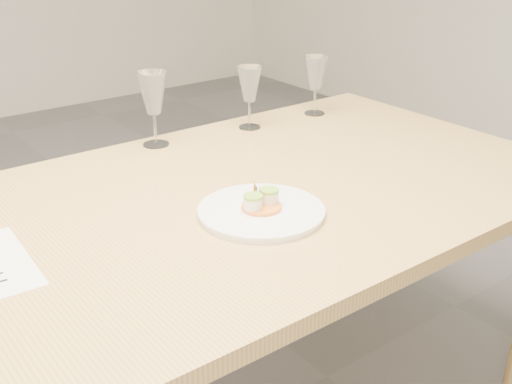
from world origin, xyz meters
TOP-DOWN VIEW (x-y plane):
  - dining_table at (0.00, 0.00)m, footprint 2.40×1.00m
  - dinner_plate at (0.29, -0.14)m, footprint 0.29×0.29m
  - wine_glass_1 at (0.33, 0.43)m, footprint 0.09×0.09m
  - wine_glass_2 at (0.65, 0.39)m, footprint 0.08×0.08m
  - wine_glass_3 at (0.91, 0.38)m, footprint 0.08×0.08m

SIDE VIEW (x-z plane):
  - dining_table at x=0.00m, z-range 0.31..1.06m
  - dinner_plate at x=0.29m, z-range 0.72..0.80m
  - wine_glass_3 at x=0.91m, z-range 0.79..0.99m
  - wine_glass_2 at x=0.65m, z-range 0.79..0.99m
  - wine_glass_1 at x=0.33m, z-range 0.79..1.01m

